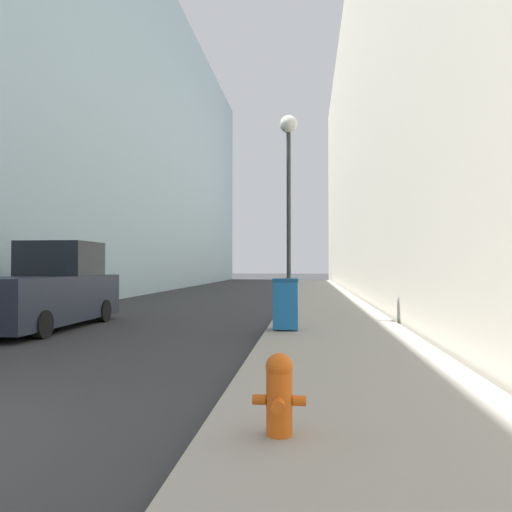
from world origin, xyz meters
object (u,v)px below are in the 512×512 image
fire_hydrant (279,392)px  pickup_truck (46,292)px  lamppost (289,170)px  trash_bin (286,303)px

fire_hydrant → pickup_truck: (-6.60, 8.05, 0.43)m
lamppost → fire_hydrant: bearing=-88.3°
fire_hydrant → pickup_truck: size_ratio=0.13×
trash_bin → lamppost: 4.53m
trash_bin → pickup_truck: pickup_truck is taller
fire_hydrant → pickup_truck: 10.42m
lamppost → pickup_truck: 7.40m
fire_hydrant → trash_bin: bearing=92.1°
fire_hydrant → trash_bin: size_ratio=0.60×
trash_bin → fire_hydrant: bearing=-87.9°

